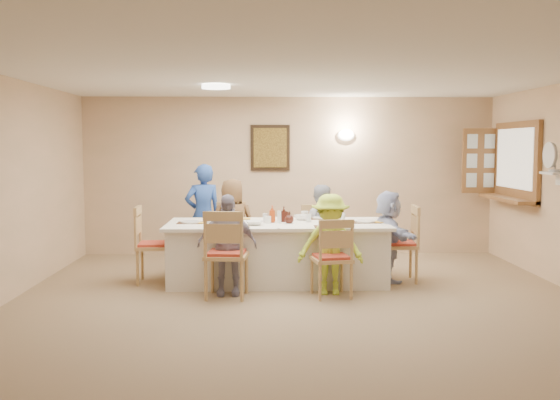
{
  "coord_description": "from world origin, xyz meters",
  "views": [
    {
      "loc": [
        -0.41,
        -6.42,
        1.73
      ],
      "look_at": [
        -0.2,
        1.4,
        1.05
      ],
      "focal_mm": 40.0,
      "sensor_mm": 36.0,
      "label": 1
    }
  ],
  "objects_px": {
    "chair_left_end": "(155,244)",
    "diner_back_right": "(320,228)",
    "serving_hatch": "(516,162)",
    "diner_front_left": "(227,245)",
    "condiment_ketchup": "(272,214)",
    "dining_table": "(277,252)",
    "caregiver": "(203,215)",
    "desk_fan": "(553,161)",
    "diner_back_left": "(233,225)",
    "diner_right_end": "(389,236)",
    "chair_back_left": "(233,236)",
    "chair_back_right": "(319,237)",
    "diner_front_right": "(330,244)",
    "chair_front_left": "(227,253)",
    "chair_right_end": "(399,243)",
    "chair_front_right": "(331,257)"
  },
  "relations": [
    {
      "from": "dining_table",
      "to": "diner_right_end",
      "type": "xyz_separation_m",
      "value": [
        1.42,
        -0.0,
        0.2
      ]
    },
    {
      "from": "serving_hatch",
      "to": "dining_table",
      "type": "height_order",
      "value": "serving_hatch"
    },
    {
      "from": "chair_front_left",
      "to": "chair_back_right",
      "type": "bearing_deg",
      "value": -121.1
    },
    {
      "from": "chair_front_right",
      "to": "diner_back_left",
      "type": "relative_size",
      "value": 0.72
    },
    {
      "from": "desk_fan",
      "to": "caregiver",
      "type": "height_order",
      "value": "desk_fan"
    },
    {
      "from": "diner_front_left",
      "to": "chair_right_end",
      "type": "bearing_deg",
      "value": 17.65
    },
    {
      "from": "desk_fan",
      "to": "diner_back_right",
      "type": "bearing_deg",
      "value": 158.97
    },
    {
      "from": "chair_front_right",
      "to": "chair_left_end",
      "type": "height_order",
      "value": "chair_left_end"
    },
    {
      "from": "desk_fan",
      "to": "chair_back_left",
      "type": "bearing_deg",
      "value": 163.42
    },
    {
      "from": "chair_back_left",
      "to": "diner_right_end",
      "type": "distance_m",
      "value": 2.18
    },
    {
      "from": "serving_hatch",
      "to": "chair_right_end",
      "type": "bearing_deg",
      "value": -152.63
    },
    {
      "from": "chair_back_right",
      "to": "diner_front_left",
      "type": "distance_m",
      "value": 1.91
    },
    {
      "from": "serving_hatch",
      "to": "condiment_ketchup",
      "type": "relative_size",
      "value": 6.93
    },
    {
      "from": "dining_table",
      "to": "diner_back_left",
      "type": "height_order",
      "value": "diner_back_left"
    },
    {
      "from": "chair_front_right",
      "to": "condiment_ketchup",
      "type": "xyz_separation_m",
      "value": [
        -0.67,
        0.82,
        0.41
      ]
    },
    {
      "from": "dining_table",
      "to": "chair_left_end",
      "type": "xyz_separation_m",
      "value": [
        -1.55,
        -0.0,
        0.11
      ]
    },
    {
      "from": "chair_back_left",
      "to": "diner_right_end",
      "type": "relative_size",
      "value": 0.81
    },
    {
      "from": "dining_table",
      "to": "chair_back_left",
      "type": "distance_m",
      "value": 1.0
    },
    {
      "from": "chair_right_end",
      "to": "diner_back_right",
      "type": "bearing_deg",
      "value": -123.12
    },
    {
      "from": "serving_hatch",
      "to": "dining_table",
      "type": "xyz_separation_m",
      "value": [
        -3.44,
        -0.98,
        -1.12
      ]
    },
    {
      "from": "chair_left_end",
      "to": "diner_back_right",
      "type": "relative_size",
      "value": 0.82
    },
    {
      "from": "desk_fan",
      "to": "diner_back_left",
      "type": "bearing_deg",
      "value": 165.04
    },
    {
      "from": "chair_back_right",
      "to": "chair_front_right",
      "type": "xyz_separation_m",
      "value": [
        0.0,
        -1.6,
        0.01
      ]
    },
    {
      "from": "chair_back_left",
      "to": "chair_right_end",
      "type": "relative_size",
      "value": 0.97
    },
    {
      "from": "chair_back_right",
      "to": "caregiver",
      "type": "xyz_separation_m",
      "value": [
        -1.65,
        0.35,
        0.28
      ]
    },
    {
      "from": "chair_front_left",
      "to": "condiment_ketchup",
      "type": "xyz_separation_m",
      "value": [
        0.53,
        0.82,
        0.36
      ]
    },
    {
      "from": "diner_front_right",
      "to": "caregiver",
      "type": "bearing_deg",
      "value": 136.86
    },
    {
      "from": "serving_hatch",
      "to": "condiment_ketchup",
      "type": "height_order",
      "value": "serving_hatch"
    },
    {
      "from": "chair_back_right",
      "to": "desk_fan",
      "type": "bearing_deg",
      "value": -34.98
    },
    {
      "from": "chair_front_right",
      "to": "chair_right_end",
      "type": "bearing_deg",
      "value": -149.62
    },
    {
      "from": "desk_fan",
      "to": "chair_back_left",
      "type": "distance_m",
      "value": 4.24
    },
    {
      "from": "chair_front_left",
      "to": "diner_front_left",
      "type": "relative_size",
      "value": 0.87
    },
    {
      "from": "chair_left_end",
      "to": "diner_back_right",
      "type": "height_order",
      "value": "diner_back_right"
    },
    {
      "from": "desk_fan",
      "to": "diner_back_right",
      "type": "relative_size",
      "value": 0.25
    },
    {
      "from": "dining_table",
      "to": "diner_front_right",
      "type": "relative_size",
      "value": 2.37
    },
    {
      "from": "chair_left_end",
      "to": "caregiver",
      "type": "xyz_separation_m",
      "value": [
        0.5,
        1.15,
        0.24
      ]
    },
    {
      "from": "dining_table",
      "to": "diner_back_left",
      "type": "relative_size",
      "value": 2.16
    },
    {
      "from": "chair_front_right",
      "to": "diner_front_right",
      "type": "xyz_separation_m",
      "value": [
        0.0,
        0.12,
        0.13
      ]
    },
    {
      "from": "diner_right_end",
      "to": "chair_back_left",
      "type": "bearing_deg",
      "value": 58.55
    },
    {
      "from": "serving_hatch",
      "to": "diner_front_left",
      "type": "relative_size",
      "value": 1.28
    },
    {
      "from": "chair_back_right",
      "to": "diner_front_left",
      "type": "xyz_separation_m",
      "value": [
        -1.2,
        -1.48,
        0.13
      ]
    },
    {
      "from": "chair_back_left",
      "to": "diner_front_right",
      "type": "relative_size",
      "value": 0.81
    },
    {
      "from": "desk_fan",
      "to": "chair_back_right",
      "type": "relative_size",
      "value": 0.33
    },
    {
      "from": "dining_table",
      "to": "diner_front_left",
      "type": "distance_m",
      "value": 0.93
    },
    {
      "from": "desk_fan",
      "to": "chair_front_right",
      "type": "bearing_deg",
      "value": -171.06
    },
    {
      "from": "serving_hatch",
      "to": "chair_back_right",
      "type": "distance_m",
      "value": 3.03
    },
    {
      "from": "desk_fan",
      "to": "diner_back_right",
      "type": "xyz_separation_m",
      "value": [
        -2.73,
        1.05,
        -0.95
      ]
    },
    {
      "from": "dining_table",
      "to": "diner_right_end",
      "type": "height_order",
      "value": "diner_right_end"
    },
    {
      "from": "chair_front_left",
      "to": "diner_back_right",
      "type": "relative_size",
      "value": 0.85
    },
    {
      "from": "diner_back_left",
      "to": "diner_back_right",
      "type": "relative_size",
      "value": 1.07
    }
  ]
}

